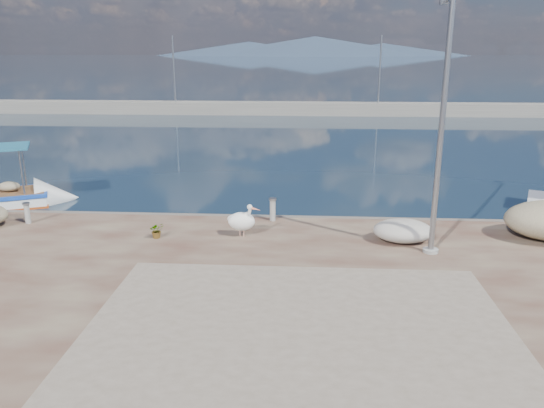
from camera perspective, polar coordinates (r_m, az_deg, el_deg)
The scene contains 10 objects.
ground at distance 14.22m, azimuth -1.00°, elevation -9.34°, with size 1400.00×1400.00×0.00m, color #162635.
quay_patch at distance 11.29m, azimuth 2.91°, elevation -13.73°, with size 9.00×7.00×0.01m, color gray.
breakwater at distance 53.08m, azimuth 2.57°, elevation 10.23°, with size 120.00×2.20×7.50m.
mountains at distance 662.80m, azimuth 4.17°, elevation 16.48°, with size 370.00×280.00×22.00m.
pelican at distance 16.57m, azimuth -3.23°, elevation -1.82°, with size 1.13×0.80×1.09m.
lamp_post at distance 15.29m, azimuth 17.65°, elevation 6.67°, with size 0.44×0.96×7.00m.
bollard_near at distance 18.11m, azimuth 0.07°, elevation -0.48°, with size 0.26×0.26×0.80m.
bollard_far at distance 19.64m, azimuth -24.85°, elevation -0.80°, with size 0.24×0.24×0.72m.
potted_plant at distance 16.88m, azimuth -12.28°, elevation -2.78°, with size 0.45×0.39×0.49m, color #33722D.
net_pile_d at distance 16.66m, azimuth 13.90°, elevation -2.81°, with size 1.81×1.36×0.68m, color #B4B1A7.
Camera 1 is at (1.08, -12.78, 6.14)m, focal length 35.00 mm.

